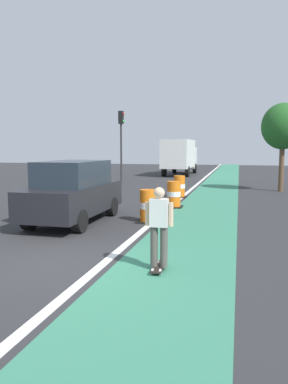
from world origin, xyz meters
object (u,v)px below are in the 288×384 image
object	(u,v)px
traffic_barrel_mid	(174,195)
parked_suv_nearest	(74,191)
traffic_barrel_back	(179,187)
street_tree_sidewalk	(283,127)
traffic_light_corner	(121,134)
pedestrian_crossing	(105,175)
delivery_truck_down_block	(180,155)
skateboarder_on_lane	(159,226)
traffic_barrel_front	(148,206)
pedestrian_waiting	(107,174)

from	to	relation	value
traffic_barrel_mid	parked_suv_nearest	bearing A→B (deg)	-124.20
traffic_barrel_back	street_tree_sidewalk	world-z (taller)	street_tree_sidewalk
traffic_barrel_mid	traffic_light_corner	size ratio (longest dim) A/B	0.21
parked_suv_nearest	pedestrian_crossing	distance (m)	9.95
delivery_truck_down_block	pedestrian_crossing	distance (m)	13.70
delivery_truck_down_block	street_tree_sidewalk	distance (m)	14.27
skateboarder_on_lane	parked_suv_nearest	size ratio (longest dim) A/B	0.37
traffic_barrel_front	delivery_truck_down_block	xyz separation A→B (m)	(-2.45, 22.49, 1.31)
traffic_barrel_mid	traffic_light_corner	bearing A→B (deg)	118.42
traffic_light_corner	street_tree_sidewalk	world-z (taller)	traffic_light_corner
pedestrian_crossing	parked_suv_nearest	bearing A→B (deg)	-75.76
delivery_truck_down_block	pedestrian_crossing	xyz separation A→B (m)	(-2.39, -13.46, -0.98)
traffic_barrel_front	pedestrian_crossing	xyz separation A→B (m)	(-4.84, 9.03, 0.33)
delivery_truck_down_block	street_tree_sidewalk	bearing A→B (deg)	-57.11
pedestrian_waiting	traffic_barrel_front	bearing A→B (deg)	-62.96
parked_suv_nearest	traffic_light_corner	world-z (taller)	traffic_light_corner
skateboarder_on_lane	street_tree_sidewalk	world-z (taller)	street_tree_sidewalk
pedestrian_crossing	pedestrian_waiting	xyz separation A→B (m)	(-0.30, 1.03, 0.00)
traffic_barrel_mid	pedestrian_waiting	bearing A→B (deg)	128.84
street_tree_sidewalk	pedestrian_waiting	bearing A→B (deg)	-177.04
pedestrian_waiting	street_tree_sidewalk	xyz separation A→B (m)	(10.38, 0.54, 2.80)
parked_suv_nearest	pedestrian_crossing	world-z (taller)	parked_suv_nearest
traffic_barrel_mid	street_tree_sidewalk	size ratio (longest dim) A/B	0.22
traffic_barrel_back	pedestrian_crossing	bearing A→B (deg)	153.44
delivery_truck_down_block	traffic_light_corner	size ratio (longest dim) A/B	1.49
traffic_barrel_mid	pedestrian_crossing	xyz separation A→B (m)	(-5.13, 5.70, 0.33)
parked_suv_nearest	traffic_light_corner	bearing A→B (deg)	101.63
skateboarder_on_lane	delivery_truck_down_block	world-z (taller)	delivery_truck_down_block
delivery_truck_down_block	pedestrian_waiting	size ratio (longest dim) A/B	4.73
traffic_light_corner	parked_suv_nearest	bearing A→B (deg)	-78.37
delivery_truck_down_block	pedestrian_waiting	distance (m)	12.75
traffic_light_corner	traffic_barrel_back	bearing A→B (deg)	-53.12
traffic_light_corner	pedestrian_waiting	world-z (taller)	traffic_light_corner
delivery_truck_down_block	pedestrian_crossing	bearing A→B (deg)	-100.09
traffic_barrel_back	pedestrian_waiting	world-z (taller)	pedestrian_waiting
street_tree_sidewalk	traffic_barrel_mid	bearing A→B (deg)	-124.28
parked_suv_nearest	traffic_barrel_back	world-z (taller)	parked_suv_nearest
traffic_barrel_front	traffic_barrel_back	size ratio (longest dim) A/B	1.00
skateboarder_on_lane	traffic_barrel_back	xyz separation A→B (m)	(-1.38, 11.36, -0.38)
traffic_barrel_mid	traffic_barrel_back	bearing A→B (deg)	94.91
traffic_barrel_front	pedestrian_waiting	xyz separation A→B (m)	(-5.14, 10.06, 0.33)
skateboarder_on_lane	traffic_light_corner	bearing A→B (deg)	109.99
skateboarder_on_lane	traffic_barrel_back	world-z (taller)	skateboarder_on_lane
traffic_barrel_back	traffic_light_corner	world-z (taller)	traffic_light_corner
street_tree_sidewalk	skateboarder_on_lane	bearing A→B (deg)	-104.12
pedestrian_waiting	pedestrian_crossing	bearing A→B (deg)	-74.02
traffic_light_corner	street_tree_sidewalk	bearing A→B (deg)	-16.51
traffic_light_corner	pedestrian_crossing	xyz separation A→B (m)	(0.51, -4.71, -2.64)
traffic_barrel_front	pedestrian_waiting	bearing A→B (deg)	117.04
traffic_barrel_back	delivery_truck_down_block	bearing A→B (deg)	98.77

